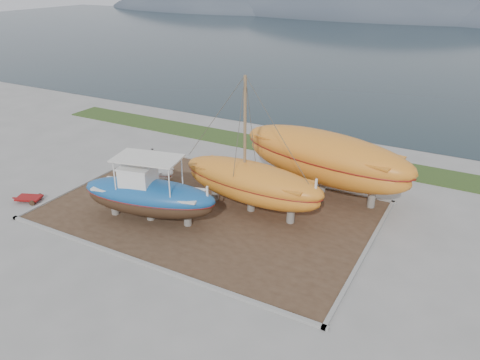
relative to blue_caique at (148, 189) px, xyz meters
The scene contains 11 objects.
ground 3.37m from the blue_caique, 32.69° to the right, with size 140.00×140.00×0.00m, color gray.
dirt_patch 3.91m from the blue_caique, 47.07° to the left, with size 18.00×12.00×0.06m, color #422D1E.
curb_frame 3.89m from the blue_caique, 47.07° to the left, with size 18.60×12.60×0.15m, color gray, non-canonical shape.
grass_strip 14.32m from the blue_caique, 80.55° to the left, with size 44.00×3.00×0.08m, color #284219.
sea 68.57m from the blue_caique, 88.05° to the left, with size 260.00×100.00×0.04m, color #15252B, non-canonical shape.
mountain_ridge 123.54m from the blue_caique, 88.92° to the left, with size 200.00×36.00×20.00m, color #333D49, non-canonical shape.
blue_caique is the anchor object (origin of this frame).
white_dinghy 5.68m from the blue_caique, 127.62° to the left, with size 4.15×1.56×1.25m, color white, non-canonical shape.
orange_sailboat 6.08m from the blue_caique, 39.54° to the left, with size 8.88×2.62×7.78m, color orange, non-canonical shape.
orange_bare_hull 10.75m from the blue_caique, 48.26° to the left, with size 11.42×3.43×3.74m, color orange, non-canonical shape.
red_trailer 8.28m from the blue_caique, 167.54° to the right, with size 2.13×1.06×0.30m, color maroon, non-canonical shape.
Camera 1 is at (13.09, -16.17, 12.93)m, focal length 35.00 mm.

